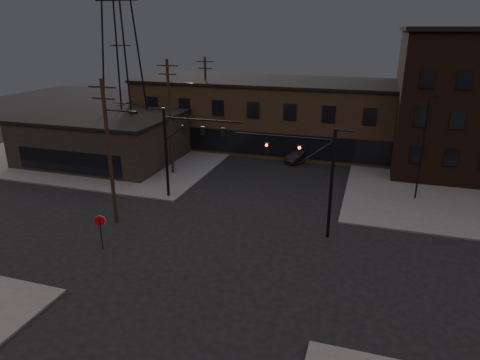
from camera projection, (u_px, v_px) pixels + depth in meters
name	position (u px, v px, depth m)	size (l,w,h in m)	color
ground	(222.00, 252.00, 28.86)	(140.00, 140.00, 0.00)	black
sidewalk_nw	(120.00, 145.00, 54.85)	(30.00, 30.00, 0.15)	#474744
building_row	(299.00, 116.00, 52.63)	(40.00, 12.00, 8.00)	brown
building_left	(103.00, 139.00, 48.08)	(16.00, 12.00, 5.00)	black
traffic_signal_near	(316.00, 171.00, 29.70)	(7.12, 0.24, 8.00)	black
traffic_signal_far	(179.00, 144.00, 36.26)	(7.12, 0.24, 8.00)	black
stop_sign	(100.00, 224.00, 28.74)	(0.72, 0.33, 2.48)	black
utility_pole_near	(110.00, 150.00, 31.37)	(3.70, 0.28, 11.00)	black
utility_pole_mid	(170.00, 115.00, 42.33)	(3.70, 0.28, 11.50)	black
utility_pole_far	(206.00, 100.00, 53.52)	(2.20, 0.28, 11.00)	black
transmission_tower	(120.00, 45.00, 45.93)	(7.00, 7.00, 25.00)	black
lot_light_a	(424.00, 139.00, 35.85)	(1.50, 0.28, 9.14)	black
parked_car_lot_a	(390.00, 161.00, 45.89)	(1.61, 4.01, 1.37)	black
parked_car_lot_b	(461.00, 173.00, 41.86)	(1.96, 4.82, 1.40)	silver
car_crossing	(299.00, 156.00, 48.06)	(1.43, 4.11, 1.36)	black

